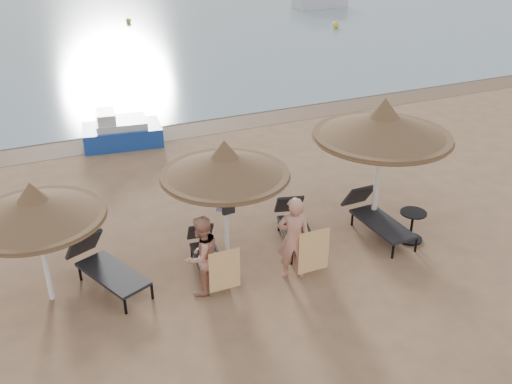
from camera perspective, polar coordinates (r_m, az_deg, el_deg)
ground at (r=12.07m, az=2.57°, el=-8.99°), size 160.00×160.00×0.00m
wet_sand_strip at (r=19.94m, az=-9.53°, el=5.80°), size 200.00×1.60×0.01m
palapa_left at (r=11.27m, az=-21.30°, el=-1.52°), size 2.61×2.61×2.59m
palapa_center at (r=11.92m, az=-3.15°, el=2.69°), size 2.78×2.78×2.75m
palapa_right at (r=13.36m, az=12.57°, el=6.50°), size 3.23×3.23×3.21m
lounger_far_left at (r=12.22m, az=-14.95°, el=-7.09°), size 1.47×2.23×0.95m
lounger_near_left at (r=12.48m, az=-5.05°, el=-5.86°), size 0.76×1.74×0.75m
lounger_near_right at (r=13.34m, az=3.88°, el=-3.22°), size 1.12×2.04×0.87m
lounger_far_right at (r=13.88m, az=11.82°, el=-2.31°), size 0.75×2.15×0.96m
side_table at (r=13.77m, az=15.29°, el=-3.38°), size 0.61×0.61×0.74m
person_left at (r=11.30m, az=-5.50°, el=-5.80°), size 1.08×0.94×1.99m
person_right at (r=11.66m, az=3.80°, el=-4.01°), size 1.18×1.01×2.18m
towel_left at (r=11.32m, az=-3.15°, el=-7.84°), size 0.66×0.03×0.92m
towel_right at (r=11.84m, az=5.81°, el=-5.90°), size 0.71×0.02×0.99m
bag_patterned at (r=12.50m, az=-3.34°, el=-1.12°), size 0.30×0.21×0.37m
bag_dark at (r=12.17m, az=-2.78°, el=-1.36°), size 0.28×0.12×0.39m
pedal_boat at (r=19.15m, az=-13.34°, el=5.90°), size 2.65×1.78×1.16m
buoy_mid at (r=39.85m, az=-12.63°, el=16.38°), size 0.34×0.34×0.34m
buoy_right at (r=37.58m, az=7.99°, el=16.19°), size 0.41×0.41×0.41m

